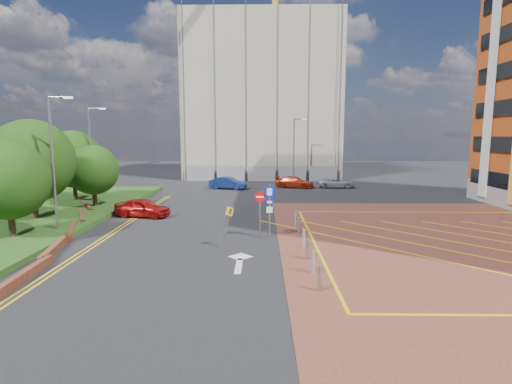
{
  "coord_description": "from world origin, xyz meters",
  "views": [
    {
      "loc": [
        0.07,
        -21.71,
        6.0
      ],
      "look_at": [
        -0.32,
        3.58,
        2.36
      ],
      "focal_mm": 28.0,
      "sensor_mm": 36.0,
      "label": 1
    }
  ],
  "objects_px": {
    "lamp_left_near": "(54,157)",
    "car_red_left": "(143,208)",
    "tree_b": "(32,161)",
    "lamp_left_far": "(91,151)",
    "tree_a": "(8,180)",
    "tree_d": "(73,159)",
    "sign_cluster": "(266,205)",
    "car_blue_back": "(228,183)",
    "car_red_back": "(294,182)",
    "car_silver_back": "(336,183)",
    "tree_c": "(93,170)",
    "lamp_back": "(295,148)",
    "warning_sign": "(227,222)"
  },
  "relations": [
    {
      "from": "tree_c",
      "to": "lamp_back",
      "type": "height_order",
      "value": "lamp_back"
    },
    {
      "from": "tree_b",
      "to": "lamp_left_far",
      "type": "height_order",
      "value": "lamp_left_far"
    },
    {
      "from": "car_red_back",
      "to": "tree_c",
      "type": "bearing_deg",
      "value": 146.42
    },
    {
      "from": "lamp_left_near",
      "to": "lamp_back",
      "type": "distance_m",
      "value": 30.8
    },
    {
      "from": "car_red_left",
      "to": "car_red_back",
      "type": "xyz_separation_m",
      "value": [
        12.49,
        16.57,
        -0.05
      ]
    },
    {
      "from": "lamp_left_near",
      "to": "sign_cluster",
      "type": "xyz_separation_m",
      "value": [
        12.72,
        -1.02,
        -2.71
      ]
    },
    {
      "from": "car_red_left",
      "to": "car_blue_back",
      "type": "relative_size",
      "value": 0.99
    },
    {
      "from": "tree_a",
      "to": "tree_d",
      "type": "relative_size",
      "value": 0.89
    },
    {
      "from": "sign_cluster",
      "to": "tree_d",
      "type": "bearing_deg",
      "value": 144.42
    },
    {
      "from": "tree_c",
      "to": "sign_cluster",
      "type": "xyz_separation_m",
      "value": [
        13.8,
        -9.02,
        -1.24
      ]
    },
    {
      "from": "car_red_back",
      "to": "tree_a",
      "type": "bearing_deg",
      "value": 161.27
    },
    {
      "from": "tree_b",
      "to": "car_blue_back",
      "type": "distance_m",
      "value": 21.23
    },
    {
      "from": "tree_d",
      "to": "car_red_back",
      "type": "bearing_deg",
      "value": 27.48
    },
    {
      "from": "lamp_left_far",
      "to": "sign_cluster",
      "type": "distance_m",
      "value": 18.58
    },
    {
      "from": "tree_d",
      "to": "car_blue_back",
      "type": "relative_size",
      "value": 1.48
    },
    {
      "from": "lamp_back",
      "to": "car_red_left",
      "type": "bearing_deg",
      "value": -121.32
    },
    {
      "from": "lamp_left_near",
      "to": "car_red_left",
      "type": "height_order",
      "value": "lamp_left_near"
    },
    {
      "from": "car_red_back",
      "to": "tree_b",
      "type": "bearing_deg",
      "value": 152.21
    },
    {
      "from": "lamp_back",
      "to": "sign_cluster",
      "type": "relative_size",
      "value": 2.5
    },
    {
      "from": "tree_a",
      "to": "car_red_back",
      "type": "bearing_deg",
      "value": 52.95
    },
    {
      "from": "tree_d",
      "to": "warning_sign",
      "type": "relative_size",
      "value": 2.71
    },
    {
      "from": "tree_a",
      "to": "sign_cluster",
      "type": "distance_m",
      "value": 14.41
    },
    {
      "from": "sign_cluster",
      "to": "lamp_left_near",
      "type": "bearing_deg",
      "value": 175.44
    },
    {
      "from": "lamp_left_far",
      "to": "car_silver_back",
      "type": "bearing_deg",
      "value": 26.7
    },
    {
      "from": "lamp_left_near",
      "to": "car_red_left",
      "type": "distance_m",
      "value": 7.36
    },
    {
      "from": "lamp_back",
      "to": "car_red_left",
      "type": "distance_m",
      "value": 24.89
    },
    {
      "from": "tree_b",
      "to": "car_silver_back",
      "type": "distance_m",
      "value": 30.51
    },
    {
      "from": "lamp_left_far",
      "to": "tree_a",
      "type": "bearing_deg",
      "value": -87.99
    },
    {
      "from": "tree_d",
      "to": "lamp_left_far",
      "type": "relative_size",
      "value": 0.76
    },
    {
      "from": "tree_a",
      "to": "car_silver_back",
      "type": "relative_size",
      "value": 1.28
    },
    {
      "from": "tree_b",
      "to": "lamp_back",
      "type": "bearing_deg",
      "value": 49.59
    },
    {
      "from": "tree_b",
      "to": "car_blue_back",
      "type": "bearing_deg",
      "value": 55.77
    },
    {
      "from": "lamp_left_near",
      "to": "sign_cluster",
      "type": "relative_size",
      "value": 2.5
    },
    {
      "from": "sign_cluster",
      "to": "car_blue_back",
      "type": "xyz_separation_m",
      "value": [
        -4.02,
        21.32,
        -1.28
      ]
    },
    {
      "from": "tree_b",
      "to": "car_red_back",
      "type": "relative_size",
      "value": 1.53
    },
    {
      "from": "tree_c",
      "to": "car_red_left",
      "type": "bearing_deg",
      "value": -32.32
    },
    {
      "from": "lamp_left_near",
      "to": "car_red_left",
      "type": "xyz_separation_m",
      "value": [
        3.7,
        4.97,
        -3.97
      ]
    },
    {
      "from": "lamp_left_near",
      "to": "lamp_left_far",
      "type": "relative_size",
      "value": 1.0
    },
    {
      "from": "sign_cluster",
      "to": "warning_sign",
      "type": "height_order",
      "value": "sign_cluster"
    },
    {
      "from": "lamp_left_near",
      "to": "car_blue_back",
      "type": "xyz_separation_m",
      "value": [
        8.69,
        20.3,
        -3.98
      ]
    },
    {
      "from": "tree_c",
      "to": "sign_cluster",
      "type": "relative_size",
      "value": 1.53
    },
    {
      "from": "sign_cluster",
      "to": "car_red_back",
      "type": "height_order",
      "value": "sign_cluster"
    },
    {
      "from": "car_silver_back",
      "to": "tree_c",
      "type": "bearing_deg",
      "value": 121.7
    },
    {
      "from": "car_red_left",
      "to": "lamp_left_far",
      "type": "bearing_deg",
      "value": 61.26
    },
    {
      "from": "tree_d",
      "to": "car_silver_back",
      "type": "bearing_deg",
      "value": 22.83
    },
    {
      "from": "tree_b",
      "to": "car_red_left",
      "type": "height_order",
      "value": "tree_b"
    },
    {
      "from": "tree_d",
      "to": "lamp_left_far",
      "type": "bearing_deg",
      "value": -25.68
    },
    {
      "from": "tree_a",
      "to": "lamp_back",
      "type": "relative_size",
      "value": 0.68
    },
    {
      "from": "car_red_left",
      "to": "car_blue_back",
      "type": "xyz_separation_m",
      "value": [
        4.99,
        15.33,
        -0.01
      ]
    },
    {
      "from": "lamp_left_far",
      "to": "warning_sign",
      "type": "bearing_deg",
      "value": -46.0
    }
  ]
}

